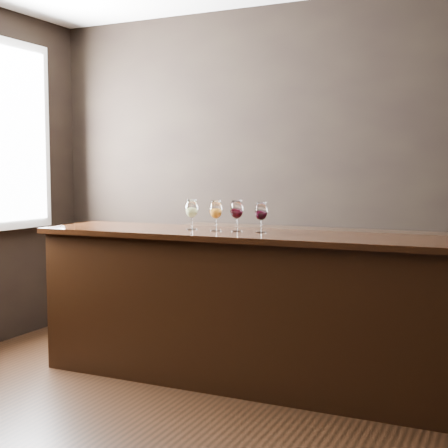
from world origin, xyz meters
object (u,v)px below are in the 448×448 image
at_px(glass_red_b, 261,212).
at_px(bar_counter, 243,311).
at_px(glass_amber, 216,210).
at_px(glass_white, 192,209).
at_px(glass_red_a, 237,210).
at_px(back_bar_shelf, 345,295).

bearing_deg(glass_red_b, bar_counter, -163.18).
relative_size(bar_counter, glass_amber, 13.60).
bearing_deg(glass_white, bar_counter, -2.21).
distance_m(bar_counter, glass_red_a, 0.69).
relative_size(bar_counter, back_bar_shelf, 1.03).
distance_m(bar_counter, glass_red_b, 0.69).
height_order(glass_white, glass_red_a, glass_red_a).
bearing_deg(back_bar_shelf, glass_red_b, -115.79).
xyz_separation_m(glass_red_a, glass_red_b, (0.18, -0.01, -0.01)).
relative_size(glass_white, glass_red_b, 1.04).
xyz_separation_m(back_bar_shelf, glass_white, (-0.90, -0.80, 0.68)).
xyz_separation_m(bar_counter, glass_red_a, (-0.07, 0.04, 0.68)).
height_order(glass_red_a, glass_red_b, glass_red_a).
bearing_deg(glass_red_b, glass_white, -177.92).
bearing_deg(glass_red_b, glass_red_a, 178.26).
height_order(bar_counter, glass_red_b, glass_red_b).
distance_m(bar_counter, glass_amber, 0.71).
distance_m(glass_amber, glass_red_a, 0.15).
relative_size(back_bar_shelf, glass_white, 13.05).
xyz_separation_m(bar_counter, back_bar_shelf, (0.49, 0.82, -0.00)).
distance_m(back_bar_shelf, glass_red_a, 1.18).
bearing_deg(glass_red_a, back_bar_shelf, 54.24).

